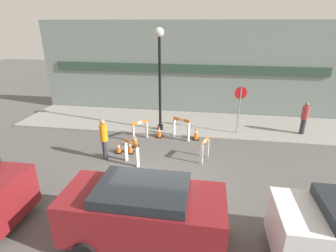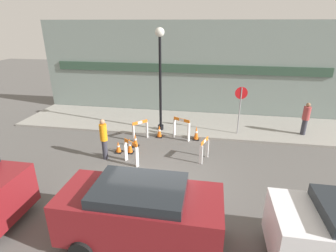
{
  "view_description": "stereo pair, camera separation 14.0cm",
  "coord_description": "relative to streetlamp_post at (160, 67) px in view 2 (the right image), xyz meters",
  "views": [
    {
      "loc": [
        1.5,
        -7.38,
        5.38
      ],
      "look_at": [
        -0.22,
        3.47,
        1.0
      ],
      "focal_mm": 28.0,
      "sensor_mm": 36.0,
      "label": 1
    },
    {
      "loc": [
        1.64,
        -7.36,
        5.38
      ],
      "look_at": [
        -0.22,
        3.47,
        1.0
      ],
      "focal_mm": 28.0,
      "sensor_mm": 36.0,
      "label": 2
    }
  ],
  "objects": [
    {
      "name": "parked_car_1",
      "position": [
        0.96,
        -7.41,
        -2.38
      ],
      "size": [
        4.03,
        1.87,
        1.74
      ],
      "color": "maroon",
      "rests_on": "ground_plane"
    },
    {
      "name": "traffic_cone_3",
      "position": [
        0.07,
        -0.75,
        -3.05
      ],
      "size": [
        0.3,
        0.3,
        0.64
      ],
      "color": "black",
      "rests_on": "ground_plane"
    },
    {
      "name": "person_worker",
      "position": [
        -1.72,
        -3.32,
        -2.39
      ],
      "size": [
        0.4,
        0.4,
        1.77
      ],
      "rotation": [
        0.0,
        0.0,
        0.44
      ],
      "color": "#33333D",
      "rests_on": "ground_plane"
    },
    {
      "name": "streetlamp_post",
      "position": [
        0.0,
        0.0,
        0.0
      ],
      "size": [
        0.44,
        0.44,
        5.05
      ],
      "color": "black",
      "rests_on": "sidewalk_slab"
    },
    {
      "name": "barricade_1",
      "position": [
        -0.79,
        -1.15,
        -2.85
      ],
      "size": [
        0.67,
        0.68,
        0.96
      ],
      "rotation": [
        0.0,
        0.0,
        3.94
      ],
      "color": "white",
      "rests_on": "ground_plane"
    },
    {
      "name": "traffic_cone_4",
      "position": [
        -0.86,
        -2.63,
        -3.02
      ],
      "size": [
        0.3,
        0.3,
        0.7
      ],
      "color": "black",
      "rests_on": "ground_plane"
    },
    {
      "name": "barricade_0",
      "position": [
        1.19,
        -0.8,
        -2.77
      ],
      "size": [
        0.87,
        0.53,
        1.08
      ],
      "rotation": [
        0.0,
        0.0,
        2.67
      ],
      "color": "white",
      "rests_on": "ground_plane"
    },
    {
      "name": "traffic_cone_0",
      "position": [
        -1.38,
        -2.68,
        -3.11
      ],
      "size": [
        0.3,
        0.3,
        0.53
      ],
      "color": "black",
      "rests_on": "ground_plane"
    },
    {
      "name": "barricade_2",
      "position": [
        -0.52,
        -3.52,
        -2.83
      ],
      "size": [
        0.73,
        0.57,
        1.0
      ],
      "rotation": [
        0.0,
        0.0,
        5.67
      ],
      "color": "white",
      "rests_on": "ground_plane"
    },
    {
      "name": "ground_plane",
      "position": [
        0.9,
        -5.15,
        -3.36
      ],
      "size": [
        60.0,
        60.0,
        0.0
      ],
      "primitive_type": "plane",
      "color": "#565451"
    },
    {
      "name": "stop_sign",
      "position": [
        3.93,
        0.14,
        -1.65
      ],
      "size": [
        0.6,
        0.08,
        2.4
      ],
      "rotation": [
        0.0,
        0.0,
        3.24
      ],
      "color": "gray",
      "rests_on": "sidewalk_slab"
    },
    {
      "name": "traffic_cone_1",
      "position": [
        -0.8,
        -2.0,
        -3.05
      ],
      "size": [
        0.3,
        0.3,
        0.65
      ],
      "color": "black",
      "rests_on": "ground_plane"
    },
    {
      "name": "person_pedestrian",
      "position": [
        7.17,
        0.57,
        -2.37
      ],
      "size": [
        0.45,
        0.45,
        1.65
      ],
      "rotation": [
        0.0,
        0.0,
        3.58
      ],
      "color": "#33333D",
      "rests_on": "sidewalk_slab"
    },
    {
      "name": "traffic_cone_2",
      "position": [
        1.91,
        -0.75,
        -3.01
      ],
      "size": [
        0.3,
        0.3,
        0.72
      ],
      "color": "black",
      "rests_on": "ground_plane"
    },
    {
      "name": "sidewalk_slab",
      "position": [
        0.9,
        1.26,
        -3.31
      ],
      "size": [
        18.0,
        3.82,
        0.11
      ],
      "color": "gray",
      "rests_on": "ground_plane"
    },
    {
      "name": "storefront_facade",
      "position": [
        0.9,
        3.24,
        -0.61
      ],
      "size": [
        18.0,
        0.22,
        5.5
      ],
      "color": "gray",
      "rests_on": "ground_plane"
    },
    {
      "name": "barricade_3",
      "position": [
        2.37,
        -2.76,
        -2.86
      ],
      "size": [
        0.37,
        0.72,
        0.96
      ],
      "rotation": [
        0.0,
        0.0,
        7.51
      ],
      "color": "white",
      "rests_on": "ground_plane"
    }
  ]
}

